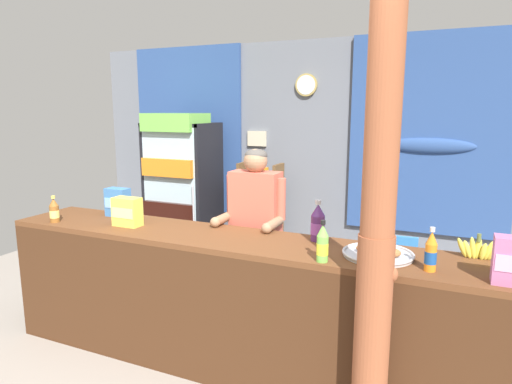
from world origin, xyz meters
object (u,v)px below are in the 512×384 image
plastic_lawn_chair (390,272)px  snack_box_wafer (510,261)px  soda_bottle_lime_soda (322,244)px  snack_box_instant_noodle (127,212)px  drink_fridge (182,185)px  stall_counter (229,295)px  snack_box_biscuit (118,202)px  timber_post (377,245)px  bottle_shelf_rack (260,216)px  banana_bunch (478,249)px  soda_bottle_iced_tea (54,211)px  soda_bottle_grape_soda (318,224)px  soda_bottle_orange_soda (431,253)px  shopkeeper (255,221)px  pastry_tray (377,253)px

plastic_lawn_chair → snack_box_wafer: bearing=-60.5°
soda_bottle_lime_soda → snack_box_instant_noodle: soda_bottle_lime_soda is taller
drink_fridge → snack_box_instant_noodle: bearing=-70.1°
stall_counter → drink_fridge: size_ratio=2.04×
snack_box_biscuit → snack_box_instant_noodle: bearing=-38.1°
timber_post → bottle_shelf_rack: (-1.66, 2.29, -0.52)m
banana_bunch → soda_bottle_iced_tea: bearing=-172.7°
soda_bottle_iced_tea → snack_box_wafer: bearing=0.4°
soda_bottle_grape_soda → stall_counter: bearing=-150.9°
soda_bottle_lime_soda → stall_counter: bearing=171.3°
bottle_shelf_rack → soda_bottle_iced_tea: size_ratio=5.97×
soda_bottle_lime_soda → soda_bottle_grape_soda: bearing=110.0°
soda_bottle_orange_soda → banana_bunch: 0.43m
bottle_shelf_rack → soda_bottle_grape_soda: bearing=-55.5°
shopkeeper → soda_bottle_iced_tea: bearing=-155.9°
drink_fridge → plastic_lawn_chair: bearing=-11.6°
soda_bottle_grape_soda → snack_box_biscuit: (-1.76, 0.01, -0.00)m
soda_bottle_orange_soda → shopkeeper: bearing=156.0°
plastic_lawn_chair → snack_box_biscuit: 2.43m
shopkeeper → snack_box_instant_noodle: shopkeeper is taller
stall_counter → soda_bottle_grape_soda: bearing=29.1°
soda_bottle_iced_tea → snack_box_instant_noodle: bearing=13.5°
timber_post → plastic_lawn_chair: timber_post is taller
timber_post → soda_bottle_orange_soda: (0.26, 0.28, -0.09)m
snack_box_instant_noodle → plastic_lawn_chair: bearing=32.4°
soda_bottle_grape_soda → pastry_tray: size_ratio=0.66×
plastic_lawn_chair → stall_counter: bearing=-126.3°
soda_bottle_grape_soda → snack_box_instant_noodle: soda_bottle_grape_soda is taller
drink_fridge → shopkeeper: bearing=-38.6°
stall_counter → soda_bottle_orange_soda: 1.37m
drink_fridge → soda_bottle_orange_soda: drink_fridge is taller
soda_bottle_grape_soda → snack_box_biscuit: bearing=179.7°
soda_bottle_grape_soda → snack_box_biscuit: size_ratio=1.20×
soda_bottle_lime_soda → soda_bottle_orange_soda: size_ratio=1.00×
bottle_shelf_rack → timber_post: bearing=-54.1°
stall_counter → shopkeeper: (-0.07, 0.59, 0.38)m
shopkeeper → snack_box_biscuit: bearing=-166.0°
bottle_shelf_rack → soda_bottle_grape_soda: bottle_shelf_rack is taller
bottle_shelf_rack → plastic_lawn_chair: bottle_shelf_rack is taller
soda_bottle_orange_soda → soda_bottle_iced_tea: bearing=-178.9°
soda_bottle_orange_soda → snack_box_wafer: soda_bottle_orange_soda is taller
timber_post → bottle_shelf_rack: bearing=125.9°
soda_bottle_lime_soda → snack_box_biscuit: soda_bottle_lime_soda is taller
soda_bottle_lime_soda → snack_box_biscuit: size_ratio=1.06×
soda_bottle_orange_soda → snack_box_instant_noodle: (-2.21, 0.09, 0.00)m
soda_bottle_orange_soda → banana_bunch: (0.25, 0.34, -0.05)m
plastic_lawn_chair → banana_bunch: (0.61, -0.93, 0.57)m
shopkeeper → snack_box_biscuit: size_ratio=6.63×
soda_bottle_orange_soda → bottle_shelf_rack: bearing=133.6°
snack_box_biscuit → banana_bunch: 2.76m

